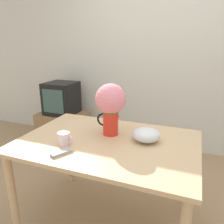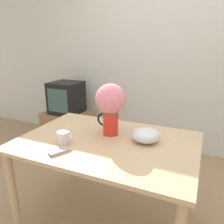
{
  "view_description": "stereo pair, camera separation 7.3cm",
  "coord_description": "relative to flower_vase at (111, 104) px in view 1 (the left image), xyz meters",
  "views": [
    {
      "loc": [
        0.47,
        -1.48,
        1.5
      ],
      "look_at": [
        -0.13,
        0.07,
        0.97
      ],
      "focal_mm": 35.0,
      "sensor_mm": 36.0,
      "label": 1
    },
    {
      "loc": [
        0.54,
        -1.45,
        1.5
      ],
      "look_at": [
        -0.13,
        0.07,
        0.97
      ],
      "focal_mm": 35.0,
      "sensor_mm": 36.0,
      "label": 2
    }
  ],
  "objects": [
    {
      "name": "flower_vase",
      "position": [
        0.0,
        0.0,
        0.0
      ],
      "size": [
        0.24,
        0.24,
        0.42
      ],
      "color": "red",
      "rests_on": "table"
    },
    {
      "name": "remote_control",
      "position": [
        -0.19,
        -0.44,
        -0.25
      ],
      "size": [
        0.11,
        0.15,
        0.02
      ],
      "color": "#999999",
      "rests_on": "table"
    },
    {
      "name": "tv_set",
      "position": [
        -1.24,
        1.14,
        -0.32
      ],
      "size": [
        0.43,
        0.43,
        0.47
      ],
      "color": "black",
      "rests_on": "tv_stand"
    },
    {
      "name": "white_bowl",
      "position": [
        0.3,
        -0.03,
        -0.21
      ],
      "size": [
        0.21,
        0.21,
        0.11
      ],
      "color": "silver",
      "rests_on": "table"
    },
    {
      "name": "table",
      "position": [
        0.03,
        -0.12,
        -0.36
      ],
      "size": [
        1.36,
        0.94,
        0.78
      ],
      "color": "tan",
      "rests_on": "ground_plane"
    },
    {
      "name": "ground_plane",
      "position": [
        0.14,
        -0.07,
        -1.04
      ],
      "size": [
        12.0,
        12.0,
        0.0
      ],
      "primitive_type": "plane",
      "color": "#9E7F5B"
    },
    {
      "name": "wall_back",
      "position": [
        0.14,
        1.56,
        0.26
      ],
      "size": [
        8.0,
        0.05,
        2.6
      ],
      "color": "silver",
      "rests_on": "ground_plane"
    },
    {
      "name": "coffee_mug",
      "position": [
        -0.25,
        -0.31,
        -0.21
      ],
      "size": [
        0.12,
        0.09,
        0.09
      ],
      "color": "silver",
      "rests_on": "table"
    },
    {
      "name": "tv_stand",
      "position": [
        -1.24,
        1.14,
        -0.8
      ],
      "size": [
        0.72,
        0.49,
        0.48
      ],
      "color": "#8E6B47",
      "rests_on": "ground_plane"
    }
  ]
}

